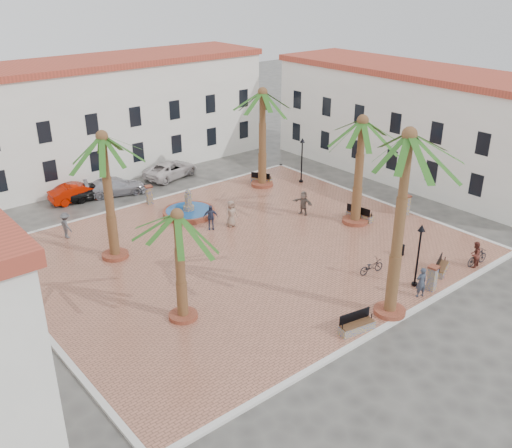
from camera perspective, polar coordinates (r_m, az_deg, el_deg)
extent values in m
plane|color=#56544F|center=(35.81, -1.23, -2.75)|extent=(120.00, 120.00, 0.00)
cube|color=#AF6B52|center=(35.78, -1.24, -2.65)|extent=(26.00, 22.00, 0.15)
cube|color=silver|center=(44.19, -10.15, 2.38)|extent=(26.30, 0.30, 0.16)
cube|color=silver|center=(29.15, 12.56, -10.14)|extent=(26.30, 0.30, 0.16)
cube|color=silver|center=(44.30, 12.06, 2.27)|extent=(0.30, 22.30, 0.16)
cube|color=silver|center=(30.59, -20.95, -9.51)|extent=(0.30, 22.30, 0.16)
cube|color=white|center=(50.59, -15.74, 9.92)|extent=(30.00, 7.00, 9.00)
cube|color=#B3412E|center=(49.70, -16.37, 15.22)|extent=(30.40, 7.40, 0.50)
cube|color=black|center=(46.12, -19.89, 5.03)|extent=(1.00, 0.12, 1.60)
cube|color=black|center=(47.40, -15.69, 6.09)|extent=(1.00, 0.12, 1.60)
cube|color=black|center=(48.94, -11.71, 7.05)|extent=(1.00, 0.12, 1.60)
cube|color=black|center=(50.70, -7.97, 7.93)|extent=(1.00, 0.12, 1.60)
cube|color=black|center=(52.68, -4.49, 8.71)|extent=(1.00, 0.12, 1.60)
cube|color=black|center=(54.84, -1.25, 9.40)|extent=(1.00, 0.12, 1.60)
cube|color=black|center=(45.29, -20.43, 8.61)|extent=(1.00, 0.12, 1.60)
cube|color=black|center=(46.60, -16.10, 9.59)|extent=(1.00, 0.12, 1.60)
cube|color=black|center=(48.16, -12.01, 10.46)|extent=(1.00, 0.12, 1.60)
cube|color=black|center=(49.95, -8.17, 11.23)|extent=(1.00, 0.12, 1.60)
cube|color=black|center=(51.96, -4.60, 11.89)|extent=(1.00, 0.12, 1.60)
cube|color=black|center=(54.15, -1.28, 12.47)|extent=(1.00, 0.12, 1.60)
cube|color=white|center=(49.56, 15.86, 9.32)|extent=(7.00, 26.00, 8.50)
cube|color=#B3412E|center=(48.66, 16.48, 14.43)|extent=(7.40, 26.40, 0.50)
cube|color=black|center=(43.43, 21.18, 3.68)|extent=(0.12, 1.00, 1.60)
cube|color=black|center=(45.20, 17.16, 5.03)|extent=(0.12, 1.00, 1.60)
cube|color=black|center=(47.20, 13.46, 6.25)|extent=(0.12, 1.00, 1.60)
cube|color=black|center=(49.40, 10.05, 7.35)|extent=(0.12, 1.00, 1.60)
cube|color=black|center=(51.77, 6.94, 8.32)|extent=(0.12, 1.00, 1.60)
cube|color=black|center=(54.29, 4.09, 9.19)|extent=(0.12, 1.00, 1.60)
cube|color=black|center=(42.55, 21.78, 7.46)|extent=(0.12, 1.00, 1.60)
cube|color=black|center=(44.36, 17.64, 8.69)|extent=(0.12, 1.00, 1.60)
cube|color=black|center=(46.39, 13.82, 9.77)|extent=(0.12, 1.00, 1.60)
cube|color=black|center=(48.63, 10.31, 10.73)|extent=(0.12, 1.00, 1.60)
cube|color=black|center=(51.03, 7.11, 11.56)|extent=(0.12, 1.00, 1.60)
cube|color=black|center=(53.59, 4.18, 12.29)|extent=(0.12, 1.00, 1.60)
cube|color=black|center=(20.95, -20.00, -19.75)|extent=(0.12, 1.00, 1.60)
cube|color=black|center=(23.99, -23.53, -14.02)|extent=(0.12, 1.00, 1.60)
cube|color=black|center=(19.07, -21.30, -13.17)|extent=(0.12, 1.00, 1.60)
cylinder|color=#9B462F|center=(40.93, -6.73, 1.17)|extent=(3.71, 3.71, 0.35)
cylinder|color=#194C8C|center=(40.87, -6.74, 1.37)|extent=(3.27, 3.27, 0.05)
cylinder|color=slate|center=(40.86, -6.74, 1.40)|extent=(0.79, 0.79, 0.71)
cylinder|color=slate|center=(40.59, -6.79, 2.32)|extent=(0.53, 0.53, 1.06)
sphere|color=slate|center=(40.35, -6.84, 3.19)|extent=(0.39, 0.39, 0.39)
cylinder|color=#9B462F|center=(35.84, -13.89, -3.01)|extent=(1.60, 1.60, 0.24)
cylinder|color=brown|center=(34.32, -14.51, 2.60)|extent=(0.52, 0.52, 7.31)
sphere|color=brown|center=(33.20, -15.17, 8.47)|extent=(0.70, 0.70, 0.70)
cylinder|color=#9B462F|center=(29.31, -7.29, -9.06)|extent=(1.46, 1.46, 0.22)
cylinder|color=brown|center=(27.87, -7.59, -4.20)|extent=(0.47, 0.47, 5.42)
sphere|color=brown|center=(26.70, -7.90, 0.92)|extent=(0.64, 0.64, 0.64)
cylinder|color=#9B462F|center=(30.19, 13.21, -8.45)|extent=(1.62, 1.62, 0.24)
cylinder|color=brown|center=(28.00, 14.11, -0.35)|extent=(0.53, 0.53, 9.12)
sphere|color=brown|center=(26.48, 15.11, 8.66)|extent=(0.71, 0.71, 0.71)
cylinder|color=#9B462F|center=(40.02, 9.87, 0.34)|extent=(1.76, 1.76, 0.26)
cylinder|color=brown|center=(38.72, 10.25, 5.20)|extent=(0.57, 0.57, 6.91)
sphere|color=brown|center=(37.76, 10.64, 10.15)|extent=(0.77, 0.77, 0.77)
cylinder|color=#9B462F|center=(46.22, 0.62, 4.03)|extent=(1.75, 1.75, 0.26)
cylinder|color=brown|center=(45.05, 0.64, 8.52)|extent=(0.57, 0.57, 7.25)
sphere|color=brown|center=(44.21, 0.67, 13.05)|extent=(0.77, 0.77, 0.77)
cube|color=slate|center=(28.45, 10.04, -10.16)|extent=(1.95, 0.91, 0.42)
cube|color=#56351E|center=(28.32, 10.07, -9.76)|extent=(1.84, 0.84, 0.06)
cube|color=black|center=(28.31, 9.82, -9.07)|extent=(1.75, 0.38, 0.52)
cylinder|color=black|center=(27.77, 8.64, -10.09)|extent=(0.05, 0.05, 0.31)
cylinder|color=black|center=(28.74, 11.49, -9.03)|extent=(0.05, 0.05, 0.31)
cube|color=slate|center=(34.71, 18.05, -4.36)|extent=(1.76, 1.12, 0.38)
cube|color=#56351E|center=(34.62, 18.10, -4.04)|extent=(1.66, 1.04, 0.06)
cube|color=black|center=(34.53, 17.82, -3.60)|extent=(1.50, 0.65, 0.47)
cylinder|color=black|center=(33.86, 17.85, -4.45)|extent=(0.05, 0.05, 0.28)
cylinder|color=black|center=(35.27, 18.38, -3.33)|extent=(0.05, 0.05, 0.28)
cube|color=slate|center=(40.57, 10.32, 0.77)|extent=(0.90, 2.01, 0.43)
cube|color=#56351E|center=(40.47, 10.35, 1.09)|extent=(0.83, 1.89, 0.06)
cube|color=black|center=(40.17, 10.20, 1.38)|extent=(0.35, 1.81, 0.54)
cylinder|color=black|center=(40.01, 11.47, 0.92)|extent=(0.05, 0.05, 0.32)
cylinder|color=black|center=(40.85, 9.27, 1.59)|extent=(0.05, 0.05, 0.32)
cube|color=slate|center=(46.86, 0.54, 4.40)|extent=(1.32, 1.71, 0.38)
cube|color=#56351E|center=(46.79, 0.54, 4.64)|extent=(1.23, 1.61, 0.06)
cube|color=black|center=(46.52, 0.46, 4.86)|extent=(0.87, 1.39, 0.47)
cylinder|color=black|center=(46.52, 1.47, 4.67)|extent=(0.05, 0.05, 0.28)
cylinder|color=black|center=(47.00, -0.39, 4.88)|extent=(0.05, 0.05, 0.28)
cylinder|color=black|center=(33.01, 15.56, -5.80)|extent=(0.33, 0.33, 0.15)
cylinder|color=black|center=(32.24, 15.88, -3.24)|extent=(0.11, 0.11, 3.29)
cone|color=black|center=(31.48, 16.25, -0.36)|extent=(0.40, 0.40, 0.37)
sphere|color=beige|center=(31.54, 16.22, -0.59)|extent=(0.22, 0.22, 0.22)
cylinder|color=black|center=(47.14, 4.53, 4.29)|extent=(0.33, 0.33, 0.15)
cylinder|color=black|center=(46.59, 4.59, 6.22)|extent=(0.11, 0.11, 3.31)
cone|color=black|center=(46.07, 4.67, 8.34)|extent=(0.40, 0.40, 0.37)
sphere|color=beige|center=(46.11, 4.66, 8.18)|extent=(0.22, 0.22, 0.22)
cube|color=slate|center=(32.51, 17.21, -5.28)|extent=(0.48, 0.48, 1.37)
cube|color=#9B462F|center=(32.16, 17.37, -4.14)|extent=(0.59, 0.59, 0.11)
cube|color=slate|center=(43.12, -10.63, 2.82)|extent=(0.46, 0.46, 1.31)
cube|color=#9B462F|center=(42.87, -10.70, 3.70)|extent=(0.58, 0.58, 0.10)
cube|color=slate|center=(41.83, 14.76, 1.78)|extent=(0.51, 0.51, 1.37)
cube|color=#9B462F|center=(41.56, 14.87, 2.71)|extent=(0.63, 0.63, 0.11)
cylinder|color=black|center=(36.03, 14.35, -2.52)|extent=(0.35, 0.35, 0.68)
imported|color=#333B4B|center=(31.65, 16.19, -5.62)|extent=(0.73, 0.60, 1.72)
imported|color=black|center=(33.50, 11.47, -4.18)|extent=(1.73, 0.84, 0.87)
imported|color=#5B251D|center=(35.74, 21.05, -2.86)|extent=(0.84, 0.69, 1.60)
imported|color=black|center=(36.14, 21.25, -3.10)|extent=(1.74, 0.65, 1.02)
imported|color=gray|center=(38.60, -2.50, 1.05)|extent=(0.92, 0.62, 1.83)
imported|color=#323853|center=(38.26, -4.56, 0.68)|extent=(1.08, 0.89, 1.72)
imported|color=#4F5054|center=(38.90, -18.47, -0.13)|extent=(0.74, 1.18, 1.75)
imported|color=#73635A|center=(40.61, 4.75, 2.12)|extent=(0.87, 1.67, 1.72)
imported|color=black|center=(45.57, -16.19, 3.21)|extent=(3.85, 1.81, 1.27)
imported|color=#AF1400|center=(45.42, -17.41, 3.07)|extent=(4.30, 1.66, 1.40)
imported|color=#B1B0B9|center=(45.92, -13.89, 3.69)|extent=(5.03, 3.23, 1.36)
imported|color=silver|center=(48.91, -8.50, 5.42)|extent=(5.35, 3.37, 1.38)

